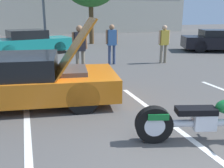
{
  "coord_description": "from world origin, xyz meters",
  "views": [
    {
      "loc": [
        -1.99,
        -1.58,
        2.06
      ],
      "look_at": [
        -0.53,
        2.63,
        0.8
      ],
      "focal_mm": 40.0,
      "sensor_mm": 36.0,
      "label": 1
    }
  ],
  "objects_px": {
    "spectator_near_motorcycle": "(164,41)",
    "spectator_midground": "(112,41)",
    "parked_car_mid_row": "(30,42)",
    "show_car_hood_open": "(22,80)",
    "motorcycle": "(212,119)",
    "parked_car_right_row": "(220,41)",
    "spectator_by_show_car": "(80,46)"
  },
  "relations": [
    {
      "from": "motorcycle",
      "to": "show_car_hood_open",
      "type": "xyz_separation_m",
      "value": [
        -2.94,
        2.93,
        0.19
      ]
    },
    {
      "from": "motorcycle",
      "to": "show_car_hood_open",
      "type": "height_order",
      "value": "show_car_hood_open"
    },
    {
      "from": "motorcycle",
      "to": "parked_car_mid_row",
      "type": "height_order",
      "value": "parked_car_mid_row"
    },
    {
      "from": "motorcycle",
      "to": "parked_car_mid_row",
      "type": "distance_m",
      "value": 11.2
    },
    {
      "from": "show_car_hood_open",
      "to": "spectator_by_show_car",
      "type": "xyz_separation_m",
      "value": [
        1.91,
        2.51,
        0.43
      ]
    },
    {
      "from": "show_car_hood_open",
      "to": "spectator_near_motorcycle",
      "type": "relative_size",
      "value": 2.9
    },
    {
      "from": "motorcycle",
      "to": "spectator_near_motorcycle",
      "type": "xyz_separation_m",
      "value": [
        2.77,
        6.31,
        0.56
      ]
    },
    {
      "from": "show_car_hood_open",
      "to": "spectator_near_motorcycle",
      "type": "height_order",
      "value": "show_car_hood_open"
    },
    {
      "from": "parked_car_right_row",
      "to": "spectator_midground",
      "type": "distance_m",
      "value": 7.23
    },
    {
      "from": "parked_car_right_row",
      "to": "spectator_by_show_car",
      "type": "relative_size",
      "value": 2.66
    },
    {
      "from": "show_car_hood_open",
      "to": "parked_car_right_row",
      "type": "distance_m",
      "value": 11.88
    },
    {
      "from": "show_car_hood_open",
      "to": "spectator_near_motorcycle",
      "type": "distance_m",
      "value": 6.65
    },
    {
      "from": "show_car_hood_open",
      "to": "parked_car_mid_row",
      "type": "distance_m",
      "value": 7.99
    },
    {
      "from": "spectator_near_motorcycle",
      "to": "spectator_midground",
      "type": "distance_m",
      "value": 2.23
    },
    {
      "from": "motorcycle",
      "to": "spectator_midground",
      "type": "distance_m",
      "value": 6.8
    },
    {
      "from": "parked_car_right_row",
      "to": "spectator_by_show_car",
      "type": "distance_m",
      "value": 9.14
    },
    {
      "from": "spectator_near_motorcycle",
      "to": "motorcycle",
      "type": "bearing_deg",
      "value": -113.72
    },
    {
      "from": "parked_car_mid_row",
      "to": "show_car_hood_open",
      "type": "bearing_deg",
      "value": -105.38
    },
    {
      "from": "parked_car_mid_row",
      "to": "spectator_near_motorcycle",
      "type": "distance_m",
      "value": 7.04
    },
    {
      "from": "spectator_by_show_car",
      "to": "spectator_midground",
      "type": "relative_size",
      "value": 1.03
    },
    {
      "from": "motorcycle",
      "to": "show_car_hood_open",
      "type": "distance_m",
      "value": 4.16
    },
    {
      "from": "parked_car_right_row",
      "to": "spectator_near_motorcycle",
      "type": "distance_m",
      "value": 5.27
    },
    {
      "from": "motorcycle",
      "to": "spectator_midground",
      "type": "relative_size",
      "value": 1.52
    },
    {
      "from": "spectator_by_show_car",
      "to": "spectator_midground",
      "type": "distance_m",
      "value": 2.08
    },
    {
      "from": "spectator_midground",
      "to": "parked_car_mid_row",
      "type": "bearing_deg",
      "value": 126.97
    },
    {
      "from": "motorcycle",
      "to": "parked_car_right_row",
      "type": "height_order",
      "value": "parked_car_right_row"
    },
    {
      "from": "spectator_midground",
      "to": "show_car_hood_open",
      "type": "bearing_deg",
      "value": -132.68
    },
    {
      "from": "show_car_hood_open",
      "to": "parked_car_right_row",
      "type": "bearing_deg",
      "value": 36.5
    },
    {
      "from": "parked_car_mid_row",
      "to": "spectator_near_motorcycle",
      "type": "bearing_deg",
      "value": -53.36
    },
    {
      "from": "parked_car_mid_row",
      "to": "spectator_midground",
      "type": "xyz_separation_m",
      "value": [
        3.13,
        -4.15,
        0.38
      ]
    },
    {
      "from": "spectator_midground",
      "to": "parked_car_right_row",
      "type": "bearing_deg",
      "value": 12.83
    },
    {
      "from": "parked_car_mid_row",
      "to": "spectator_near_motorcycle",
      "type": "relative_size",
      "value": 2.76
    }
  ]
}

